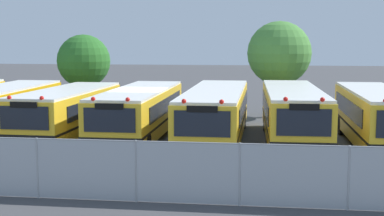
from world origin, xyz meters
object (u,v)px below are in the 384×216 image
(school_bus_5, at_px, (292,113))
(school_bus_6, at_px, (376,116))
(school_bus_3, at_px, (140,112))
(tree_1, at_px, (84,61))
(school_bus_4, at_px, (216,113))
(tree_2, at_px, (281,54))
(school_bus_2, at_px, (68,112))

(school_bus_5, height_order, school_bus_6, school_bus_5)
(school_bus_3, xyz_separation_m, tree_1, (-5.25, 7.55, 2.09))
(school_bus_4, height_order, tree_2, tree_2)
(school_bus_2, height_order, school_bus_3, school_bus_3)
(tree_1, height_order, tree_2, tree_2)
(school_bus_6, height_order, tree_2, tree_2)
(school_bus_5, height_order, tree_2, tree_2)
(school_bus_4, height_order, school_bus_6, school_bus_6)
(school_bus_3, bearing_deg, school_bus_2, 7.28)
(school_bus_5, xyz_separation_m, school_bus_6, (3.68, -0.36, -0.01))
(school_bus_4, xyz_separation_m, school_bus_6, (7.23, -0.44, 0.03))
(school_bus_2, relative_size, tree_2, 1.57)
(school_bus_5, relative_size, school_bus_6, 1.08)
(tree_1, relative_size, tree_2, 0.86)
(school_bus_4, height_order, tree_1, tree_1)
(school_bus_2, height_order, school_bus_5, school_bus_5)
(tree_2, bearing_deg, school_bus_3, -128.45)
(school_bus_2, xyz_separation_m, school_bus_4, (7.13, 0.41, 0.03))
(school_bus_4, height_order, school_bus_5, school_bus_5)
(school_bus_6, bearing_deg, school_bus_2, -0.08)
(school_bus_2, bearing_deg, tree_1, -75.74)
(school_bus_2, relative_size, tree_1, 1.81)
(school_bus_2, relative_size, school_bus_6, 0.93)
(school_bus_6, bearing_deg, school_bus_4, -3.44)
(school_bus_4, relative_size, tree_2, 1.96)
(tree_2, bearing_deg, tree_1, -174.45)
(school_bus_2, xyz_separation_m, tree_2, (10.38, 9.18, 2.59))
(school_bus_3, xyz_separation_m, tree_2, (6.93, 8.73, 2.58))
(school_bus_2, height_order, tree_2, tree_2)
(school_bus_4, xyz_separation_m, tree_2, (3.24, 8.76, 2.56))
(school_bus_5, bearing_deg, school_bus_6, 172.81)
(tree_1, bearing_deg, school_bus_5, -31.50)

